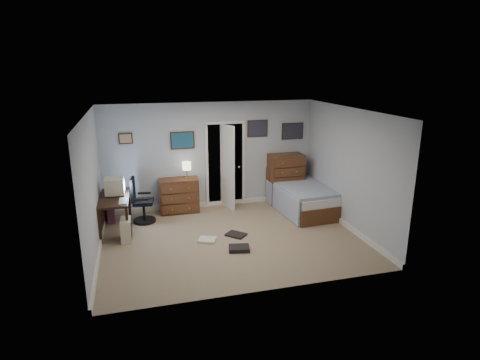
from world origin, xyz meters
name	(u,v)px	position (x,y,z in m)	size (l,w,h in m)	color
floor	(231,239)	(0.00, 0.00, -0.01)	(5.00, 4.00, 0.02)	#9D8C6C
computer_desk	(110,205)	(-2.29, 0.99, 0.57)	(0.63, 1.30, 0.74)	black
crt_monitor	(115,186)	(-2.18, 1.14, 0.92)	(0.39, 0.37, 0.35)	beige
keyboard	(123,201)	(-2.02, 0.64, 0.75)	(0.15, 0.39, 0.02)	beige
pc_tower	(126,230)	(-2.00, 0.44, 0.22)	(0.22, 0.42, 0.44)	beige
office_chair	(141,205)	(-1.68, 1.35, 0.39)	(0.55, 0.55, 1.00)	black
media_stack	(110,206)	(-2.32, 1.45, 0.39)	(0.16, 0.16, 0.78)	maroon
low_dresser	(179,195)	(-0.80, 1.77, 0.40)	(0.89, 0.45, 0.79)	#58361B
table_lamp	(187,166)	(-0.60, 1.78, 1.08)	(0.21, 0.21, 0.39)	gold
doorway	(223,162)	(0.35, 2.27, 1.00)	(0.96, 1.12, 2.05)	black
tall_dresser	(286,179)	(1.82, 1.75, 0.61)	(0.83, 0.49, 1.23)	#58361B
headboard_bookcase	(286,183)	(1.87, 1.86, 0.46)	(0.97, 0.25, 0.87)	#58361B
bed	(301,196)	(1.98, 1.18, 0.32)	(1.25, 2.16, 0.69)	#58361B
wall_posters	(234,134)	(0.57, 1.98, 1.75)	(4.38, 0.04, 0.60)	#331E11
floor_clutter	(230,243)	(-0.09, -0.25, 0.03)	(1.05, 1.07, 0.08)	silver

